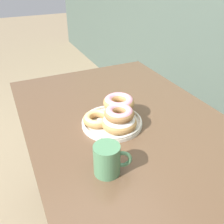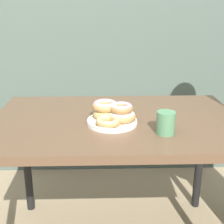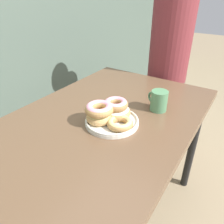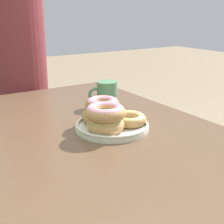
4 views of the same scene
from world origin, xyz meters
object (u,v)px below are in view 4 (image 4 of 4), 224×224
Objects in this scene: dining_table at (91,153)px; coffee_mug at (106,94)px; person_figure at (20,86)px; donut_plate at (109,117)px.

coffee_mug reaches higher than dining_table.
donut_plate is at bearing -177.30° from person_figure.
person_figure reaches higher than dining_table.
coffee_mug is (0.21, -0.19, 0.13)m from dining_table.
person_figure is at bearing -1.17° from dining_table.
dining_table is at bearing 70.13° from donut_plate.
coffee_mug is 0.64m from person_figure.
donut_plate reaches higher than dining_table.
donut_plate is 0.85m from person_figure.
coffee_mug is (0.23, -0.14, 0.01)m from donut_plate.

